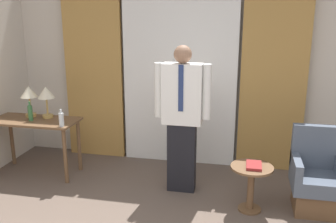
{
  "coord_description": "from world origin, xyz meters",
  "views": [
    {
      "loc": [
        0.9,
        -1.97,
        2.14
      ],
      "look_at": [
        0.06,
        2.02,
        1.02
      ],
      "focal_mm": 40.0,
      "sensor_mm": 36.0,
      "label": 1
    }
  ],
  "objects_px": {
    "bottle_by_lamp": "(61,119)",
    "table_lamp_right": "(46,95)",
    "desk": "(35,129)",
    "person": "(182,114)",
    "table_lamp_left": "(29,94)",
    "side_table": "(251,180)",
    "armchair": "(316,180)",
    "book": "(254,165)",
    "bottle_near_edge": "(30,113)"
  },
  "relations": [
    {
      "from": "bottle_by_lamp",
      "to": "table_lamp_right",
      "type": "bearing_deg",
      "value": 138.58
    },
    {
      "from": "desk",
      "to": "person",
      "type": "distance_m",
      "value": 2.0
    },
    {
      "from": "desk",
      "to": "table_lamp_left",
      "type": "distance_m",
      "value": 0.47
    },
    {
      "from": "person",
      "to": "side_table",
      "type": "bearing_deg",
      "value": -22.18
    },
    {
      "from": "desk",
      "to": "side_table",
      "type": "distance_m",
      "value": 2.84
    },
    {
      "from": "table_lamp_right",
      "to": "desk",
      "type": "bearing_deg",
      "value": -133.56
    },
    {
      "from": "side_table",
      "to": "armchair",
      "type": "bearing_deg",
      "value": 14.51
    },
    {
      "from": "bottle_by_lamp",
      "to": "person",
      "type": "relative_size",
      "value": 0.12
    },
    {
      "from": "desk",
      "to": "book",
      "type": "bearing_deg",
      "value": -8.52
    },
    {
      "from": "bottle_near_edge",
      "to": "table_lamp_left",
      "type": "bearing_deg",
      "value": 121.2
    },
    {
      "from": "desk",
      "to": "side_table",
      "type": "bearing_deg",
      "value": -8.42
    },
    {
      "from": "bottle_near_edge",
      "to": "bottle_by_lamp",
      "type": "xyz_separation_m",
      "value": [
        0.51,
        -0.14,
        -0.02
      ]
    },
    {
      "from": "desk",
      "to": "table_lamp_left",
      "type": "bearing_deg",
      "value": 133.56
    },
    {
      "from": "table_lamp_right",
      "to": "bottle_near_edge",
      "type": "xyz_separation_m",
      "value": [
        -0.14,
        -0.18,
        -0.2
      ]
    },
    {
      "from": "armchair",
      "to": "book",
      "type": "height_order",
      "value": "armchair"
    },
    {
      "from": "person",
      "to": "table_lamp_left",
      "type": "bearing_deg",
      "value": 174.29
    },
    {
      "from": "table_lamp_left",
      "to": "bottle_near_edge",
      "type": "distance_m",
      "value": 0.29
    },
    {
      "from": "table_lamp_right",
      "to": "book",
      "type": "distance_m",
      "value": 2.79
    },
    {
      "from": "bottle_near_edge",
      "to": "bottle_by_lamp",
      "type": "distance_m",
      "value": 0.53
    },
    {
      "from": "armchair",
      "to": "bottle_near_edge",
      "type": "bearing_deg",
      "value": 176.98
    },
    {
      "from": "table_lamp_left",
      "to": "book",
      "type": "xyz_separation_m",
      "value": [
        2.94,
        -0.55,
        -0.52
      ]
    },
    {
      "from": "table_lamp_left",
      "to": "person",
      "type": "distance_m",
      "value": 2.11
    },
    {
      "from": "bottle_near_edge",
      "to": "person",
      "type": "distance_m",
      "value": 1.99
    },
    {
      "from": "person",
      "to": "table_lamp_right",
      "type": "bearing_deg",
      "value": 173.53
    },
    {
      "from": "desk",
      "to": "person",
      "type": "xyz_separation_m",
      "value": [
        1.97,
        -0.08,
        0.33
      ]
    },
    {
      "from": "side_table",
      "to": "table_lamp_right",
      "type": "bearing_deg",
      "value": 168.47
    },
    {
      "from": "bottle_near_edge",
      "to": "side_table",
      "type": "xyz_separation_m",
      "value": [
        2.81,
        -0.37,
        -0.5
      ]
    },
    {
      "from": "table_lamp_left",
      "to": "bottle_by_lamp",
      "type": "distance_m",
      "value": 0.73
    },
    {
      "from": "table_lamp_left",
      "to": "bottle_by_lamp",
      "type": "bearing_deg",
      "value": -27.7
    },
    {
      "from": "armchair",
      "to": "book",
      "type": "xyz_separation_m",
      "value": [
        -0.68,
        -0.19,
        0.19
      ]
    },
    {
      "from": "armchair",
      "to": "desk",
      "type": "bearing_deg",
      "value": 176.18
    },
    {
      "from": "side_table",
      "to": "bottle_by_lamp",
      "type": "bearing_deg",
      "value": 174.5
    },
    {
      "from": "desk",
      "to": "bottle_near_edge",
      "type": "relative_size",
      "value": 4.46
    },
    {
      "from": "bottle_by_lamp",
      "to": "armchair",
      "type": "relative_size",
      "value": 0.24
    },
    {
      "from": "desk",
      "to": "bottle_by_lamp",
      "type": "bearing_deg",
      "value": -21.37
    },
    {
      "from": "book",
      "to": "person",
      "type": "bearing_deg",
      "value": 157.82
    },
    {
      "from": "desk",
      "to": "table_lamp_right",
      "type": "xyz_separation_m",
      "value": [
        0.12,
        0.13,
        0.43
      ]
    },
    {
      "from": "armchair",
      "to": "table_lamp_right",
      "type": "bearing_deg",
      "value": 173.83
    },
    {
      "from": "desk",
      "to": "bottle_near_edge",
      "type": "bearing_deg",
      "value": -108.69
    },
    {
      "from": "table_lamp_right",
      "to": "bottle_by_lamp",
      "type": "height_order",
      "value": "table_lamp_right"
    },
    {
      "from": "person",
      "to": "book",
      "type": "relative_size",
      "value": 7.22
    },
    {
      "from": "bottle_near_edge",
      "to": "table_lamp_right",
      "type": "bearing_deg",
      "value": 51.8
    },
    {
      "from": "desk",
      "to": "table_lamp_right",
      "type": "height_order",
      "value": "table_lamp_right"
    },
    {
      "from": "table_lamp_left",
      "to": "book",
      "type": "distance_m",
      "value": 3.03
    },
    {
      "from": "bottle_near_edge",
      "to": "desk",
      "type": "bearing_deg",
      "value": 71.31
    },
    {
      "from": "desk",
      "to": "table_lamp_left",
      "type": "relative_size",
      "value": 2.72
    },
    {
      "from": "table_lamp_right",
      "to": "armchair",
      "type": "bearing_deg",
      "value": -6.17
    },
    {
      "from": "person",
      "to": "book",
      "type": "xyz_separation_m",
      "value": [
        0.84,
        -0.34,
        -0.42
      ]
    },
    {
      "from": "side_table",
      "to": "table_lamp_left",
      "type": "bearing_deg",
      "value": 169.43
    },
    {
      "from": "bottle_near_edge",
      "to": "armchair",
      "type": "height_order",
      "value": "bottle_near_edge"
    }
  ]
}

